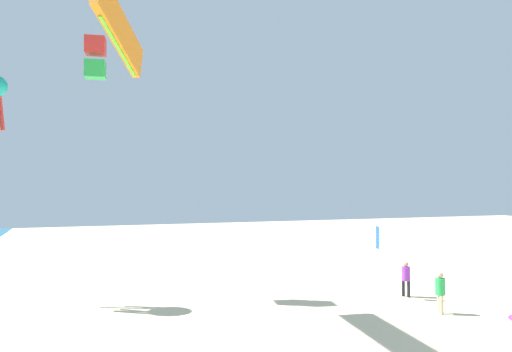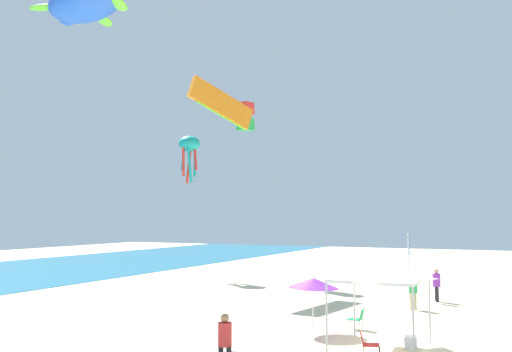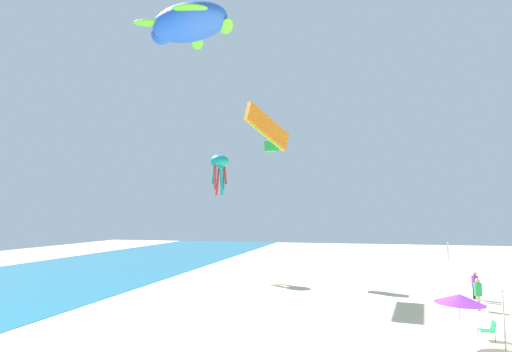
{
  "view_description": "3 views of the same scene",
  "coord_description": "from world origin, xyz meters",
  "views": [
    {
      "loc": [
        -11.35,
        15.96,
        5.47
      ],
      "look_at": [
        1.44,
        11.25,
        5.75
      ],
      "focal_mm": 34.74,
      "sensor_mm": 36.0,
      "label": 1
    },
    {
      "loc": [
        -22.4,
        -3.93,
        4.5
      ],
      "look_at": [
        1.44,
        7.48,
        6.42
      ],
      "focal_mm": 39.54,
      "sensor_mm": 36.0,
      "label": 2
    },
    {
      "loc": [
        -19.73,
        7.63,
        5.3
      ],
      "look_at": [
        1.44,
        12.95,
        7.45
      ],
      "focal_mm": 28.37,
      "sensor_mm": 36.0,
      "label": 3
    }
  ],
  "objects": [
    {
      "name": "banner_flag",
      "position": [
        9.28,
        1.94,
        2.17
      ],
      "size": [
        0.36,
        0.06,
        3.61
      ],
      "color": "silver",
      "rests_on": "ground"
    },
    {
      "name": "person_by_tent",
      "position": [
        5.94,
        1.15,
        1.04
      ],
      "size": [
        0.45,
        0.42,
        1.77
      ],
      "rotation": [
        0.0,
        0.0,
        2.76
      ],
      "color": "#C6B28C",
      "rests_on": "ground"
    },
    {
      "name": "person_near_umbrella",
      "position": [
        9.16,
        0.48,
        1.02
      ],
      "size": [
        0.45,
        0.41,
        1.74
      ],
      "rotation": [
        0.0,
        0.0,
        0.32
      ],
      "color": "black",
      "rests_on": "ground"
    },
    {
      "name": "kite_parafoil_orange",
      "position": [
        10.11,
        14.2,
        12.02
      ],
      "size": [
        4.88,
        2.58,
        3.12
      ],
      "rotation": [
        0.0,
        0.0,
        5.83
      ],
      "color": "orange"
    },
    {
      "name": "kite_box_red",
      "position": [
        15.22,
        14.97,
        12.08
      ],
      "size": [
        1.17,
        1.15,
        2.14
      ],
      "rotation": [
        0.0,
        0.0,
        4.55
      ],
      "color": "red"
    }
  ]
}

